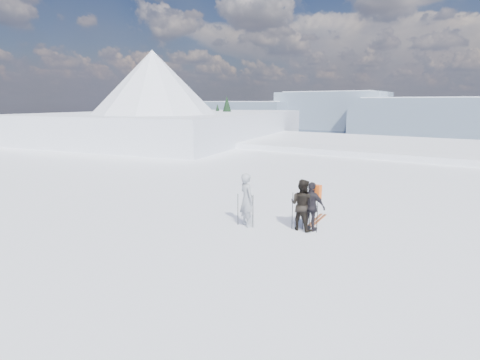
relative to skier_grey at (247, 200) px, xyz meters
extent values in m
plane|color=white|center=(2.21, 56.30, -18.44)|extent=(220.00, 208.01, 71.62)
cube|color=white|center=(2.21, 26.30, -7.44)|extent=(180.00, 16.00, 14.00)
plane|color=#1E2C45|center=(2.21, 286.30, -30.94)|extent=(820.00, 820.00, 0.00)
cube|color=slate|center=(-277.79, 436.30, -13.94)|extent=(150.00, 80.00, 34.00)
cube|color=white|center=(-277.79, 436.30, 0.06)|extent=(127.50, 70.00, 8.00)
cube|color=slate|center=(-157.79, 466.30, -7.94)|extent=(130.00, 80.00, 46.00)
cube|color=white|center=(-157.79, 466.30, 12.06)|extent=(110.50, 70.00, 8.00)
cube|color=slate|center=(-37.79, 436.30, -11.94)|extent=(160.00, 80.00, 38.00)
cube|color=white|center=(-37.79, 436.30, 4.06)|extent=(136.00, 70.00, 8.00)
cube|color=white|center=(-25.79, 24.30, -5.94)|extent=(29.19, 35.68, 16.00)
cone|color=white|center=(-22.79, 18.30, 4.06)|extent=(18.00, 18.00, 9.00)
cone|color=white|center=(-30.79, 28.30, 0.06)|extent=(16.00, 16.00, 8.00)
cube|color=#2D2B28|center=(-19.79, 32.30, -9.94)|extent=(21.55, 17.87, 14.25)
cone|color=black|center=(-17.79, 26.30, -3.44)|extent=(6.16, 6.16, 11.00)
cone|color=black|center=(-21.79, 30.30, -2.44)|extent=(7.28, 7.28, 13.00)
cone|color=black|center=(-16.79, 31.30, -3.94)|extent=(5.60, 5.60, 10.00)
cone|color=black|center=(-15.79, 28.30, -3.94)|extent=(5.60, 5.60, 10.00)
cone|color=black|center=(-22.79, 27.30, -3.44)|extent=(6.16, 6.16, 11.00)
cone|color=black|center=(-19.79, 24.30, -4.44)|extent=(5.04, 5.04, 9.00)
cone|color=black|center=(-24.79, 32.30, -2.94)|extent=(6.72, 6.72, 12.00)
imported|color=#8E939B|center=(0.00, 0.00, 0.00)|extent=(0.82, 0.75, 1.89)
imported|color=black|center=(1.78, 0.67, -0.06)|extent=(0.92, 0.75, 1.76)
imported|color=black|center=(2.09, 0.75, -0.10)|extent=(1.02, 0.52, 1.68)
cube|color=#F15A16|center=(2.12, 1.00, 0.99)|extent=(0.38, 0.24, 0.52)
cylinder|color=black|center=(-0.31, -0.08, -0.38)|extent=(0.02, 0.02, 1.13)
cylinder|color=black|center=(0.28, -0.04, -0.36)|extent=(0.02, 0.02, 1.17)
cylinder|color=black|center=(1.48, 0.56, -0.30)|extent=(0.02, 0.02, 1.28)
cylinder|color=black|center=(2.10, 0.59, -0.29)|extent=(0.02, 0.02, 1.31)
cylinder|color=black|center=(1.83, 0.66, -0.29)|extent=(0.02, 0.02, 1.32)
cylinder|color=black|center=(2.33, 0.68, -0.32)|extent=(0.02, 0.02, 1.25)
cube|color=black|center=(1.79, 1.90, -0.93)|extent=(0.22, 1.70, 0.03)
cube|color=black|center=(1.93, 1.90, -0.93)|extent=(0.18, 1.70, 0.03)
camera|label=1|loc=(6.61, -10.71, 3.35)|focal=28.00mm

